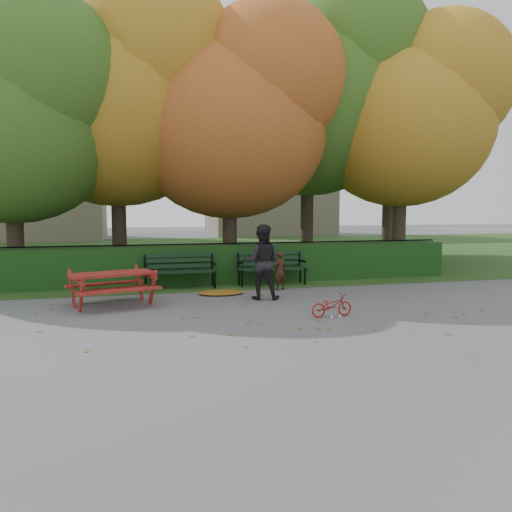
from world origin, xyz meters
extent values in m
plane|color=slate|center=(0.00, 0.00, 0.00)|extent=(90.00, 90.00, 0.00)
plane|color=#1C3B17|center=(0.00, 14.00, 0.01)|extent=(90.00, 90.00, 0.00)
cube|color=#BBAB90|center=(-9.00, 26.00, 7.50)|extent=(10.00, 7.00, 15.00)
cube|color=#BBAB90|center=(8.00, 28.00, 6.00)|extent=(9.00, 6.00, 12.00)
cube|color=black|center=(0.00, 4.50, 0.50)|extent=(13.00, 0.90, 1.00)
cube|color=black|center=(0.00, 5.30, 0.08)|extent=(14.00, 0.04, 0.04)
cube|color=black|center=(0.00, 5.30, 1.00)|extent=(14.00, 0.04, 0.04)
cylinder|color=black|center=(-3.00, 5.30, 0.50)|extent=(0.03, 0.03, 1.00)
cylinder|color=black|center=(0.00, 5.30, 0.50)|extent=(0.03, 0.03, 1.00)
cylinder|color=black|center=(3.00, 5.30, 0.50)|extent=(0.03, 0.03, 1.00)
cylinder|color=black|center=(6.50, 5.30, 0.50)|extent=(0.03, 0.03, 1.00)
cylinder|color=black|center=(-5.50, 5.80, 1.31)|extent=(0.44, 0.44, 2.62)
ellipsoid|color=#2E4E19|center=(-5.50, 5.80, 4.12)|extent=(5.60, 5.60, 5.04)
sphere|color=#2E4E19|center=(-4.52, 5.10, 5.38)|extent=(4.20, 4.20, 4.20)
cylinder|color=black|center=(-2.80, 7.00, 1.57)|extent=(0.44, 0.44, 3.15)
ellipsoid|color=#895C14|center=(-2.80, 7.00, 4.95)|extent=(6.40, 6.40, 5.76)
sphere|color=#895C14|center=(-1.68, 6.20, 6.39)|extent=(4.80, 4.80, 4.80)
cylinder|color=black|center=(0.50, 6.20, 1.40)|extent=(0.44, 0.44, 2.80)
ellipsoid|color=maroon|center=(0.50, 6.20, 4.40)|extent=(6.00, 6.00, 5.40)
sphere|color=maroon|center=(1.55, 5.45, 5.75)|extent=(4.50, 4.50, 4.50)
cylinder|color=black|center=(3.50, 7.50, 1.75)|extent=(0.44, 0.44, 3.50)
ellipsoid|color=#2E4E19|center=(3.50, 7.50, 5.50)|extent=(6.80, 6.80, 6.12)
sphere|color=#2E4E19|center=(4.69, 6.65, 7.03)|extent=(5.10, 5.10, 5.10)
cylinder|color=black|center=(6.20, 6.00, 1.49)|extent=(0.44, 0.44, 2.97)
ellipsoid|color=#895C14|center=(6.20, 6.00, 4.68)|extent=(5.80, 5.80, 5.22)
sphere|color=#895C14|center=(7.21, 5.28, 5.98)|extent=(4.35, 4.35, 4.35)
cylinder|color=black|center=(8.00, 10.00, 1.57)|extent=(0.44, 0.44, 3.15)
ellipsoid|color=#2E4E19|center=(8.00, 10.00, 4.95)|extent=(6.00, 6.00, 5.40)
sphere|color=#2E4E19|center=(9.05, 9.25, 6.30)|extent=(4.50, 4.50, 4.50)
cube|color=black|center=(-1.30, 3.42, 0.44)|extent=(1.80, 0.12, 0.04)
cube|color=black|center=(-1.30, 3.60, 0.44)|extent=(1.80, 0.12, 0.04)
cube|color=black|center=(-1.30, 3.78, 0.44)|extent=(1.80, 0.12, 0.04)
cube|color=black|center=(-1.30, 3.87, 0.55)|extent=(1.80, 0.05, 0.10)
cube|color=black|center=(-1.30, 3.87, 0.70)|extent=(1.80, 0.05, 0.10)
cube|color=black|center=(-1.30, 3.87, 0.83)|extent=(1.80, 0.05, 0.10)
cube|color=black|center=(-2.15, 3.60, 0.42)|extent=(0.05, 0.55, 0.06)
cube|color=black|center=(-2.15, 3.87, 0.65)|extent=(0.05, 0.05, 0.41)
cylinder|color=black|center=(-2.15, 3.42, 0.22)|extent=(0.05, 0.05, 0.44)
cylinder|color=black|center=(-2.15, 3.78, 0.22)|extent=(0.05, 0.05, 0.44)
cube|color=black|center=(-2.15, 3.62, 0.62)|extent=(0.05, 0.45, 0.04)
cube|color=black|center=(-0.45, 3.60, 0.42)|extent=(0.05, 0.55, 0.06)
cube|color=black|center=(-0.45, 3.87, 0.65)|extent=(0.05, 0.05, 0.41)
cylinder|color=black|center=(-0.45, 3.42, 0.22)|extent=(0.05, 0.05, 0.44)
cylinder|color=black|center=(-0.45, 3.78, 0.22)|extent=(0.05, 0.05, 0.44)
cube|color=black|center=(-0.45, 3.62, 0.62)|extent=(0.05, 0.45, 0.04)
cube|color=black|center=(1.10, 3.42, 0.44)|extent=(1.80, 0.12, 0.04)
cube|color=black|center=(1.10, 3.60, 0.44)|extent=(1.80, 0.12, 0.04)
cube|color=black|center=(1.10, 3.78, 0.44)|extent=(1.80, 0.12, 0.04)
cube|color=black|center=(1.10, 3.87, 0.55)|extent=(1.80, 0.05, 0.10)
cube|color=black|center=(1.10, 3.87, 0.70)|extent=(1.80, 0.05, 0.10)
cube|color=black|center=(1.10, 3.87, 0.83)|extent=(1.80, 0.05, 0.10)
cube|color=black|center=(0.25, 3.60, 0.42)|extent=(0.05, 0.55, 0.06)
cube|color=black|center=(0.25, 3.87, 0.65)|extent=(0.05, 0.05, 0.41)
cylinder|color=black|center=(0.25, 3.42, 0.22)|extent=(0.05, 0.05, 0.44)
cylinder|color=black|center=(0.25, 3.78, 0.22)|extent=(0.05, 0.05, 0.44)
cube|color=black|center=(0.25, 3.62, 0.62)|extent=(0.05, 0.45, 0.04)
cube|color=black|center=(1.95, 3.60, 0.42)|extent=(0.05, 0.55, 0.06)
cube|color=black|center=(1.95, 3.87, 0.65)|extent=(0.05, 0.05, 0.41)
cylinder|color=black|center=(1.95, 3.42, 0.22)|extent=(0.05, 0.05, 0.44)
cylinder|color=black|center=(1.95, 3.78, 0.22)|extent=(0.05, 0.05, 0.44)
cube|color=black|center=(1.95, 3.62, 0.62)|extent=(0.05, 0.45, 0.04)
cube|color=maroon|center=(-2.88, 1.71, 0.68)|extent=(1.78, 1.16, 0.05)
cube|color=maroon|center=(-2.71, 1.19, 0.40)|extent=(1.64, 0.73, 0.05)
cube|color=maroon|center=(-3.05, 2.23, 0.40)|extent=(1.64, 0.73, 0.05)
cube|color=maroon|center=(-3.44, 1.10, 0.37)|extent=(0.20, 0.47, 0.80)
cube|color=maroon|center=(-3.69, 1.88, 0.37)|extent=(0.20, 0.47, 0.80)
cube|color=maroon|center=(-3.56, 1.49, 0.60)|extent=(0.43, 1.19, 0.05)
cube|color=maroon|center=(-2.08, 1.54, 0.37)|extent=(0.20, 0.47, 0.80)
cube|color=maroon|center=(-2.33, 2.32, 0.37)|extent=(0.20, 0.47, 0.80)
cube|color=maroon|center=(-2.21, 1.93, 0.60)|extent=(0.43, 1.19, 0.05)
cube|color=maroon|center=(-2.88, 1.71, 0.37)|extent=(1.41, 0.50, 0.05)
ellipsoid|color=brown|center=(-0.45, 2.61, 0.04)|extent=(1.29, 1.10, 0.07)
imported|color=#381B12|center=(1.07, 2.82, 0.48)|extent=(0.41, 0.35, 0.96)
imported|color=black|center=(0.32, 1.74, 0.83)|extent=(0.97, 0.86, 1.67)
imported|color=#9E150E|center=(1.11, -0.35, 0.22)|extent=(0.84, 0.35, 0.43)
camera|label=1|loc=(-2.55, -8.87, 2.03)|focal=35.00mm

